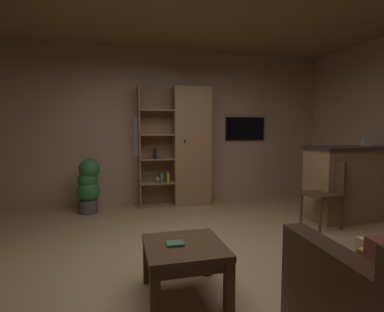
# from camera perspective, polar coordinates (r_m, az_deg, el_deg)

# --- Properties ---
(floor) EXTENTS (6.36, 5.33, 0.02)m
(floor) POSITION_cam_1_polar(r_m,az_deg,el_deg) (3.13, 1.91, -20.37)
(floor) COLOR tan
(floor) RESTS_ON ground
(wall_back) EXTENTS (6.48, 0.06, 2.78)m
(wall_back) POSITION_cam_1_polar(r_m,az_deg,el_deg) (5.47, -5.91, 5.58)
(wall_back) COLOR tan
(wall_back) RESTS_ON ground
(window_pane_back) EXTENTS (0.57, 0.01, 0.70)m
(window_pane_back) POSITION_cam_1_polar(r_m,az_deg,el_deg) (5.41, -8.06, 3.73)
(window_pane_back) COLOR white
(bookshelf_cabinet) EXTENTS (1.26, 0.41, 2.09)m
(bookshelf_cabinet) POSITION_cam_1_polar(r_m,az_deg,el_deg) (5.29, -1.04, 1.74)
(bookshelf_cabinet) COLOR #997047
(bookshelf_cabinet) RESTS_ON ground
(kitchen_bar_counter) EXTENTS (1.57, 0.65, 1.09)m
(kitchen_bar_counter) POSITION_cam_1_polar(r_m,az_deg,el_deg) (5.14, 29.35, -4.40)
(kitchen_bar_counter) COLOR #997047
(kitchen_bar_counter) RESTS_ON ground
(tissue_box) EXTENTS (0.15, 0.15, 0.11)m
(tissue_box) POSITION_cam_1_polar(r_m,az_deg,el_deg) (5.20, 30.73, 2.28)
(tissue_box) COLOR #BFB299
(tissue_box) RESTS_ON kitchen_bar_counter
(coffee_table) EXTENTS (0.63, 0.64, 0.42)m
(coffee_table) POSITION_cam_1_polar(r_m,az_deg,el_deg) (2.49, -1.44, -18.50)
(coffee_table) COLOR #4C331E
(coffee_table) RESTS_ON ground
(table_book_0) EXTENTS (0.14, 0.11, 0.02)m
(table_book_0) POSITION_cam_1_polar(r_m,az_deg,el_deg) (2.44, -3.31, -16.56)
(table_book_0) COLOR #387247
(table_book_0) RESTS_ON coffee_table
(dining_chair) EXTENTS (0.46, 0.46, 0.92)m
(dining_chair) POSITION_cam_1_polar(r_m,az_deg,el_deg) (4.46, 24.58, -5.82)
(dining_chair) COLOR #4C331E
(dining_chair) RESTS_ON ground
(potted_floor_plant) EXTENTS (0.37, 0.36, 0.88)m
(potted_floor_plant) POSITION_cam_1_polar(r_m,az_deg,el_deg) (5.03, -19.39, -5.26)
(potted_floor_plant) COLOR #4C4C51
(potted_floor_plant) RESTS_ON ground
(wall_mounted_tv) EXTENTS (0.79, 0.06, 0.44)m
(wall_mounted_tv) POSITION_cam_1_polar(r_m,az_deg,el_deg) (5.87, 10.20, 5.22)
(wall_mounted_tv) COLOR black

